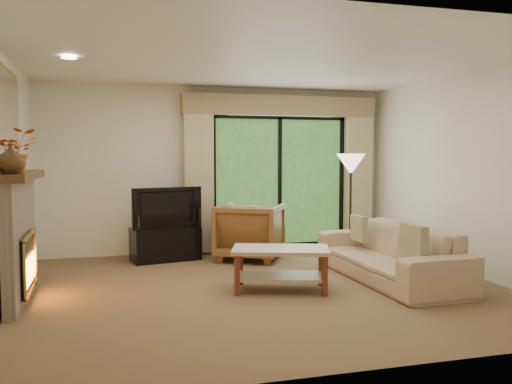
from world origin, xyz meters
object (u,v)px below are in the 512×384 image
object	(u,v)px
media_console	(166,244)
armchair	(250,231)
sofa	(389,253)
coffee_table	(281,269)

from	to	relation	value
media_console	armchair	bearing A→B (deg)	-23.72
sofa	coffee_table	xyz separation A→B (m)	(-1.44, -0.11, -0.09)
armchair	sofa	xyz separation A→B (m)	(1.31, -1.73, -0.08)
media_console	coffee_table	world-z (taller)	coffee_table
media_console	armchair	xyz separation A→B (m)	(1.21, -0.27, 0.18)
sofa	coffee_table	size ratio (longest dim) A/B	2.13
media_console	armchair	size ratio (longest dim) A/B	1.06
sofa	media_console	bearing A→B (deg)	-129.36
armchair	coffee_table	xyz separation A→B (m)	(-0.14, -1.84, -0.17)
media_console	sofa	bearing A→B (deg)	-49.67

